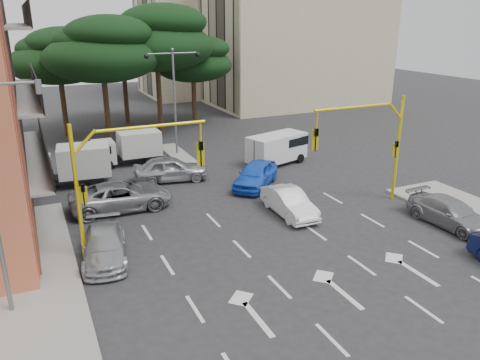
% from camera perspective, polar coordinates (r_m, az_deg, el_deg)
% --- Properties ---
extents(ground, '(120.00, 120.00, 0.00)m').
position_cam_1_polar(ground, '(22.37, 4.88, -7.36)').
color(ground, '#28282B').
rests_on(ground, ground).
extents(median_strip, '(1.40, 6.00, 0.15)m').
position_cam_1_polar(median_strip, '(36.17, -7.67, 3.16)').
color(median_strip, gray).
rests_on(median_strip, ground).
extents(apartment_beige_near, '(20.20, 12.15, 18.70)m').
position_cam_1_polar(apartment_beige_near, '(57.72, 6.90, 18.49)').
color(apartment_beige_near, '#C6B394').
rests_on(apartment_beige_near, ground).
extents(apartment_beige_far, '(16.20, 12.15, 16.70)m').
position_cam_1_polar(apartment_beige_far, '(65.49, -4.42, 17.77)').
color(apartment_beige_far, '#C6B394').
rests_on(apartment_beige_far, ground).
extents(pine_left_near, '(9.15, 9.15, 10.23)m').
position_cam_1_polar(pine_left_near, '(39.80, -16.48, 15.06)').
color(pine_left_near, '#382616').
rests_on(pine_left_near, ground).
extents(pine_center, '(9.98, 9.98, 11.16)m').
position_cam_1_polar(pine_center, '(42.76, -10.12, 16.70)').
color(pine_center, '#382616').
rests_on(pine_center, ground).
extents(pine_left_far, '(8.32, 8.32, 9.30)m').
position_cam_1_polar(pine_left_far, '(43.47, -21.26, 13.94)').
color(pine_left_far, '#382616').
rests_on(pine_left_far, ground).
extents(pine_right, '(7.49, 7.49, 8.37)m').
position_cam_1_polar(pine_right, '(45.97, -5.68, 14.45)').
color(pine_right, '#382616').
rests_on(pine_right, ground).
extents(pine_back, '(9.15, 9.15, 10.23)m').
position_cam_1_polar(pine_back, '(47.20, -14.16, 15.80)').
color(pine_back, '#382616').
rests_on(pine_back, ground).
extents(signal_mast_right, '(5.79, 0.37, 6.00)m').
position_cam_1_polar(signal_mast_right, '(26.34, 16.00, 5.09)').
color(signal_mast_right, yellow).
rests_on(signal_mast_right, ground).
extents(signal_mast_left, '(5.79, 0.37, 6.00)m').
position_cam_1_polar(signal_mast_left, '(20.49, -14.49, 1.28)').
color(signal_mast_left, yellow).
rests_on(signal_mast_left, ground).
extents(street_lamp_center, '(4.16, 0.36, 7.77)m').
position_cam_1_polar(street_lamp_center, '(35.08, -8.07, 11.59)').
color(street_lamp_center, slate).
rests_on(street_lamp_center, median_strip).
extents(car_white_hatch, '(1.56, 4.21, 1.38)m').
position_cam_1_polar(car_white_hatch, '(24.98, 6.00, -2.72)').
color(car_white_hatch, white).
rests_on(car_white_hatch, ground).
extents(car_blue_compact, '(4.49, 4.50, 1.55)m').
position_cam_1_polar(car_blue_compact, '(28.94, 1.93, 0.67)').
color(car_blue_compact, blue).
rests_on(car_blue_compact, ground).
extents(car_silver_wagon, '(2.52, 4.69, 1.29)m').
position_cam_1_polar(car_silver_wagon, '(21.25, -16.20, -7.67)').
color(car_silver_wagon, '#A6A9AE').
rests_on(car_silver_wagon, ground).
extents(car_silver_cross_a, '(5.53, 2.62, 1.53)m').
position_cam_1_polar(car_silver_cross_a, '(26.31, -14.27, -1.91)').
color(car_silver_cross_a, '#929399').
rests_on(car_silver_cross_a, ground).
extents(car_silver_cross_b, '(4.96, 2.73, 1.60)m').
position_cam_1_polar(car_silver_cross_b, '(30.28, -8.47, 1.36)').
color(car_silver_cross_b, '#A7AAAF').
rests_on(car_silver_cross_b, ground).
extents(car_silver_parked, '(2.11, 4.74, 1.35)m').
position_cam_1_polar(car_silver_parked, '(25.86, 24.26, -3.66)').
color(car_silver_parked, gray).
rests_on(car_silver_parked, ground).
extents(van_white, '(4.76, 3.12, 2.19)m').
position_cam_1_polar(van_white, '(33.47, 4.51, 3.78)').
color(van_white, white).
rests_on(van_white, ground).
extents(box_truck_a, '(5.34, 2.73, 2.52)m').
position_cam_1_polar(box_truck_a, '(30.73, -20.12, 1.54)').
color(box_truck_a, white).
rests_on(box_truck_a, ground).
extents(box_truck_b, '(4.76, 2.00, 2.34)m').
position_cam_1_polar(box_truck_b, '(34.24, -13.55, 3.78)').
color(box_truck_b, silver).
rests_on(box_truck_b, ground).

